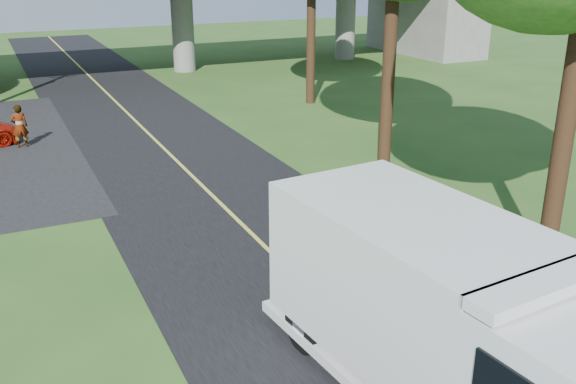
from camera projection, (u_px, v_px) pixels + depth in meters
ground at (371, 351)px, 12.38m from camera, size 120.00×120.00×0.00m
road at (205, 189)px, 20.84m from camera, size 7.00×90.00×0.02m
lane_line at (205, 189)px, 20.83m from camera, size 0.12×90.00×0.01m
overpass at (83, 1)px, 37.86m from camera, size 54.00×10.00×7.30m
step_van at (446, 312)px, 10.44m from camera, size 3.47×7.80×3.18m
pedestrian at (19, 126)px, 25.05m from camera, size 0.65×0.45×1.73m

